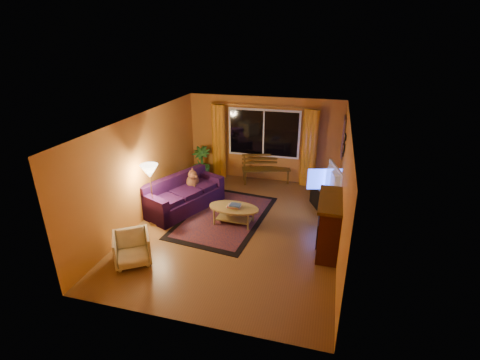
% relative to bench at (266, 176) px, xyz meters
% --- Properties ---
extents(floor, '(4.50, 6.00, 0.02)m').
position_rel_bench_xyz_m(floor, '(-0.14, -2.75, -0.22)').
color(floor, brown).
rests_on(floor, ground).
extents(ceiling, '(4.50, 6.00, 0.02)m').
position_rel_bench_xyz_m(ceiling, '(-0.14, -2.75, 2.30)').
color(ceiling, white).
rests_on(ceiling, ground).
extents(wall_back, '(4.50, 0.02, 2.50)m').
position_rel_bench_xyz_m(wall_back, '(-0.14, 0.26, 1.04)').
color(wall_back, '#C37A2E').
rests_on(wall_back, ground).
extents(wall_left, '(0.02, 6.00, 2.50)m').
position_rel_bench_xyz_m(wall_left, '(-2.40, -2.75, 1.04)').
color(wall_left, '#C37A2E').
rests_on(wall_left, ground).
extents(wall_right, '(0.02, 6.00, 2.50)m').
position_rel_bench_xyz_m(wall_right, '(2.12, -2.75, 1.04)').
color(wall_right, '#C37A2E').
rests_on(wall_right, ground).
extents(window, '(2.00, 0.02, 1.30)m').
position_rel_bench_xyz_m(window, '(-0.14, 0.19, 1.24)').
color(window, black).
rests_on(window, wall_back).
extents(curtain_rod, '(3.20, 0.03, 0.03)m').
position_rel_bench_xyz_m(curtain_rod, '(-0.14, 0.15, 2.04)').
color(curtain_rod, '#BF8C3F').
rests_on(curtain_rod, wall_back).
extents(curtain_left, '(0.36, 0.36, 2.24)m').
position_rel_bench_xyz_m(curtain_left, '(-1.49, 0.13, 0.91)').
color(curtain_left, orange).
rests_on(curtain_left, ground).
extents(curtain_right, '(0.36, 0.36, 2.24)m').
position_rel_bench_xyz_m(curtain_right, '(1.21, 0.13, 0.91)').
color(curtain_right, orange).
rests_on(curtain_right, ground).
extents(bench, '(1.47, 0.84, 0.42)m').
position_rel_bench_xyz_m(bench, '(0.00, 0.00, 0.00)').
color(bench, '#452E0B').
rests_on(bench, ground).
extents(potted_plant, '(0.60, 0.60, 1.00)m').
position_rel_bench_xyz_m(potted_plant, '(-1.97, -0.21, 0.29)').
color(potted_plant, '#235B1E').
rests_on(potted_plant, ground).
extents(sofa, '(1.64, 2.24, 0.83)m').
position_rel_bench_xyz_m(sofa, '(-1.66, -2.23, 0.20)').
color(sofa, '#240B2F').
rests_on(sofa, ground).
extents(dog, '(0.42, 0.49, 0.46)m').
position_rel_bench_xyz_m(dog, '(-1.61, -1.76, 0.43)').
color(dog, brown).
rests_on(dog, sofa).
extents(armchair, '(0.90, 0.89, 0.68)m').
position_rel_bench_xyz_m(armchair, '(-1.73, -4.57, 0.13)').
color(armchair, beige).
rests_on(armchair, ground).
extents(floor_lamp, '(0.32, 0.32, 1.48)m').
position_rel_bench_xyz_m(floor_lamp, '(-2.03, -3.13, 0.53)').
color(floor_lamp, '#BF8C3F').
rests_on(floor_lamp, ground).
extents(rug, '(2.15, 3.10, 0.02)m').
position_rel_bench_xyz_m(rug, '(-0.55, -2.38, -0.20)').
color(rug, maroon).
rests_on(rug, ground).
extents(coffee_table, '(1.24, 1.24, 0.43)m').
position_rel_bench_xyz_m(coffee_table, '(-0.25, -2.62, 0.00)').
color(coffee_table, '#A68E47').
rests_on(coffee_table, ground).
extents(tv_console, '(0.96, 1.41, 0.56)m').
position_rel_bench_xyz_m(tv_console, '(1.86, -1.48, 0.07)').
color(tv_console, black).
rests_on(tv_console, ground).
extents(television, '(0.46, 1.14, 0.66)m').
position_rel_bench_xyz_m(television, '(1.86, -1.48, 0.68)').
color(television, black).
rests_on(television, tv_console).
extents(fireplace, '(0.40, 1.20, 1.10)m').
position_rel_bench_xyz_m(fireplace, '(1.91, -3.15, 0.34)').
color(fireplace, maroon).
rests_on(fireplace, ground).
extents(mirror_cluster, '(0.06, 0.60, 0.56)m').
position_rel_bench_xyz_m(mirror_cluster, '(2.07, -1.45, 1.59)').
color(mirror_cluster, black).
rests_on(mirror_cluster, wall_right).
extents(painting, '(0.04, 0.76, 0.96)m').
position_rel_bench_xyz_m(painting, '(2.08, -0.30, 1.44)').
color(painting, '#C75927').
rests_on(painting, wall_right).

